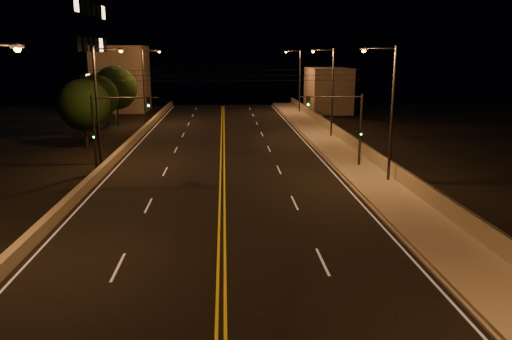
{
  "coord_description": "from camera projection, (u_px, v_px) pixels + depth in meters",
  "views": [
    {
      "loc": [
        0.22,
        -9.99,
        9.09
      ],
      "look_at": [
        2.0,
        18.0,
        2.5
      ],
      "focal_mm": 35.0,
      "sensor_mm": 36.0,
      "label": 1
    }
  ],
  "objects": [
    {
      "name": "streetlight_1",
      "position": [
        389.0,
        107.0,
        34.3
      ],
      "size": [
        2.55,
        0.28,
        9.57
      ],
      "color": "#2D2D33",
      "rests_on": "ground"
    },
    {
      "name": "distant_building_left",
      "position": [
        121.0,
        79.0,
        78.82
      ],
      "size": [
        8.0,
        8.0,
        10.2
      ],
      "primitive_type": "cube",
      "color": "gray",
      "rests_on": "ground"
    },
    {
      "name": "streetlight_5",
      "position": [
        100.0,
        98.0,
        40.68
      ],
      "size": [
        2.55,
        0.28,
        9.57
      ],
      "color": "#2D2D33",
      "rests_on": "ground"
    },
    {
      "name": "parapet_rail",
      "position": [
        418.0,
        178.0,
        31.67
      ],
      "size": [
        0.06,
        120.0,
        0.06
      ],
      "primitive_type": "cylinder",
      "rotation": [
        1.57,
        0.0,
        0.0
      ],
      "color": "black",
      "rests_on": "parapet_wall"
    },
    {
      "name": "sidewalk",
      "position": [
        391.0,
        197.0,
        31.84
      ],
      "size": [
        3.6,
        120.0,
        0.3
      ],
      "primitive_type": "cube",
      "color": "gray",
      "rests_on": "ground"
    },
    {
      "name": "traffic_signal_right",
      "position": [
        348.0,
        122.0,
        39.37
      ],
      "size": [
        5.11,
        0.31,
        5.98
      ],
      "color": "#2D2D33",
      "rests_on": "ground"
    },
    {
      "name": "traffic_signal_left",
      "position": [
        107.0,
        124.0,
        38.21
      ],
      "size": [
        5.11,
        0.31,
        5.98
      ],
      "color": "#2D2D33",
      "rests_on": "ground"
    },
    {
      "name": "road",
      "position": [
        222.0,
        202.0,
        31.2
      ],
      "size": [
        18.0,
        120.0,
        0.02
      ],
      "primitive_type": "cube",
      "color": "black",
      "rests_on": "ground"
    },
    {
      "name": "streetlight_3",
      "position": [
        298.0,
        77.0,
        75.87
      ],
      "size": [
        2.55,
        0.28,
        9.57
      ],
      "color": "#2D2D33",
      "rests_on": "ground"
    },
    {
      "name": "lane_markings",
      "position": [
        222.0,
        202.0,
        31.13
      ],
      "size": [
        17.32,
        116.0,
        0.0
      ],
      "color": "silver",
      "rests_on": "road"
    },
    {
      "name": "streetlight_6",
      "position": [
        146.0,
        81.0,
        64.65
      ],
      "size": [
        2.55,
        0.28,
        9.57
      ],
      "color": "#2D2D33",
      "rests_on": "ground"
    },
    {
      "name": "jersey_barrier",
      "position": [
        72.0,
        199.0,
        30.55
      ],
      "size": [
        0.45,
        120.0,
        0.73
      ],
      "primitive_type": "cube",
      "color": "#A29D87",
      "rests_on": "ground"
    },
    {
      "name": "parapet_wall",
      "position": [
        417.0,
        186.0,
        31.79
      ],
      "size": [
        0.3,
        120.0,
        1.0
      ],
      "primitive_type": "cube",
      "color": "#A29D87",
      "rests_on": "sidewalk"
    },
    {
      "name": "tree_0",
      "position": [
        84.0,
        105.0,
        48.03
      ],
      "size": [
        4.94,
        4.94,
        6.7
      ],
      "color": "black",
      "rests_on": "ground"
    },
    {
      "name": "tree_2",
      "position": [
        115.0,
        88.0,
        63.55
      ],
      "size": [
        5.56,
        5.56,
        7.54
      ],
      "color": "black",
      "rests_on": "ground"
    },
    {
      "name": "curb",
      "position": [
        362.0,
        198.0,
        31.74
      ],
      "size": [
        0.14,
        120.0,
        0.15
      ],
      "primitive_type": "cube",
      "color": "gray",
      "rests_on": "ground"
    },
    {
      "name": "tree_1",
      "position": [
        96.0,
        97.0,
        55.86
      ],
      "size": [
        5.0,
        5.0,
        6.78
      ],
      "color": "black",
      "rests_on": "ground"
    },
    {
      "name": "streetlight_2",
      "position": [
        330.0,
        88.0,
        53.17
      ],
      "size": [
        2.55,
        0.28,
        9.57
      ],
      "color": "#2D2D33",
      "rests_on": "ground"
    },
    {
      "name": "overhead_wires",
      "position": [
        221.0,
        75.0,
        38.74
      ],
      "size": [
        22.0,
        0.03,
        0.83
      ],
      "color": "black"
    },
    {
      "name": "distant_building_right",
      "position": [
        328.0,
        90.0,
        78.23
      ],
      "size": [
        6.0,
        10.0,
        6.86
      ],
      "primitive_type": "cube",
      "color": "gray",
      "rests_on": "ground"
    }
  ]
}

